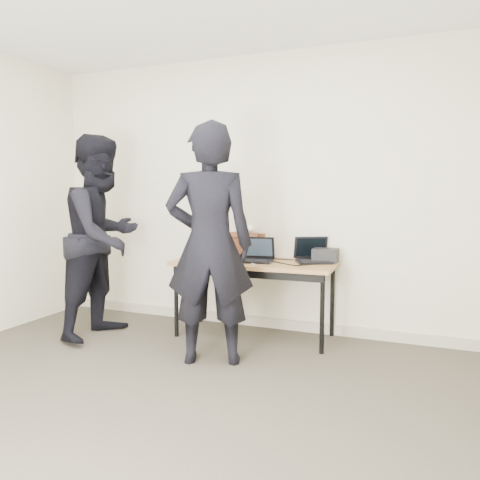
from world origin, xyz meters
The scene contains 13 objects.
room centered at (0.00, 0.00, 1.35)m, with size 4.60×4.60×2.80m.
desk centered at (0.12, 1.91, 0.66)m, with size 1.52×0.70×0.72m.
laptop_beige centered at (-0.39, 1.91, 0.77)m, with size 0.32×0.31×0.24m.
laptop_center centered at (0.15, 1.91, 0.77)m, with size 0.33×0.32×0.22m.
laptop_right centered at (0.64, 2.08, 0.77)m, with size 0.41×0.41×0.23m.
leather_satchel centered at (-0.06, 2.14, 0.85)m, with size 0.38×0.22×0.25m.
tissue centered at (-0.03, 2.14, 1.00)m, with size 0.13×0.10×0.08m, color white.
equipment_box centered at (0.75, 2.10, 0.78)m, with size 0.22×0.19×0.13m, color black.
power_brick centered at (-0.10, 1.74, 0.73)m, with size 0.08×0.05×0.03m, color black.
cables centered at (0.16, 1.90, 0.72)m, with size 1.15×0.41×0.01m.
person_typist centered at (0.02, 1.16, 0.95)m, with size 0.70×0.46×1.91m, color black.
person_observer centered at (-1.22, 1.43, 0.95)m, with size 0.92×0.72×1.89m, color black.
baseboard centered at (0.00, 2.23, 0.05)m, with size 4.50×0.03×0.10m, color #B3A994.
Camera 1 is at (1.62, -2.15, 1.38)m, focal length 35.00 mm.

